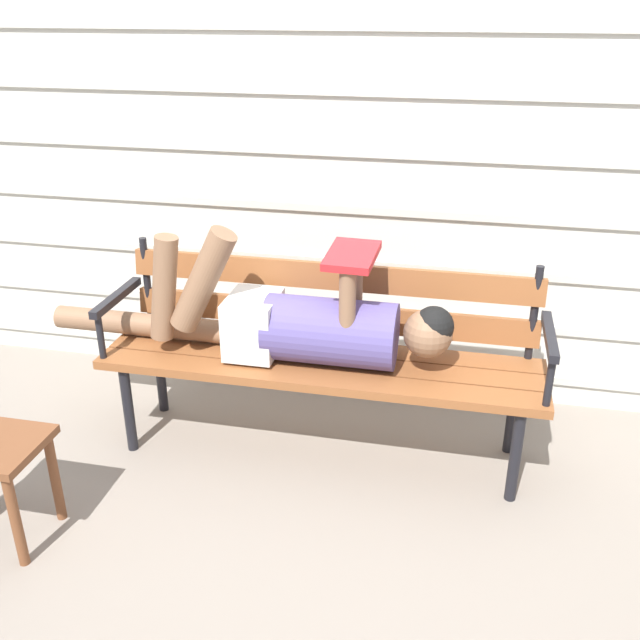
% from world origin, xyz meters
% --- Properties ---
extents(ground_plane, '(12.00, 12.00, 0.00)m').
position_xyz_m(ground_plane, '(0.00, 0.00, 0.00)').
color(ground_plane, gray).
extents(house_siding, '(4.24, 0.08, 2.30)m').
position_xyz_m(house_siding, '(0.00, 0.75, 1.15)').
color(house_siding, beige).
rests_on(house_siding, ground).
extents(park_bench, '(1.79, 0.43, 0.83)m').
position_xyz_m(park_bench, '(0.00, 0.18, 0.48)').
color(park_bench, brown).
rests_on(park_bench, ground).
extents(reclining_person, '(1.71, 0.27, 0.56)m').
position_xyz_m(reclining_person, '(-0.10, 0.11, 0.60)').
color(reclining_person, '#514784').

